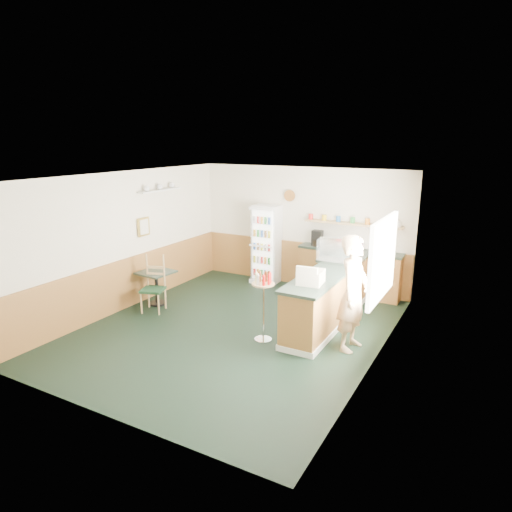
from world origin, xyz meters
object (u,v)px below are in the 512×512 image
Objects in this scene: condiment_stand at (263,297)px; cafe_table at (156,281)px; cash_register at (311,277)px; shopkeeper at (353,293)px; display_case at (340,251)px; cafe_chair at (155,282)px; drinks_fridge at (266,244)px.

condiment_stand is 1.69× the size of cafe_table.
cash_register is 3.46m from cafe_table.
cafe_table is at bearing 93.09° from shopkeeper.
display_case is 1.98m from condiment_stand.
cafe_table is (-2.71, 0.49, -0.28)m from condiment_stand.
cash_register is (0.00, -1.45, -0.11)m from display_case.
shopkeeper is 1.60× the size of condiment_stand.
cafe_chair is at bearing 96.76° from shopkeeper.
display_case is 1.45m from cash_register.
display_case reaches higher than cafe_chair.
shopkeeper is at bearing -1.05° from cafe_table.
drinks_fridge is at bearing 124.10° from cash_register.
drinks_fridge is 2.27× the size of display_case.
cash_register is 3.25m from cafe_chair.
cafe_chair is (-3.20, -1.57, -0.66)m from display_case.
display_case is at bearing 7.59° from cafe_chair.
cash_register is at bearing 27.15° from condiment_stand.
display_case is 0.43× the size of shopkeeper.
shopkeeper is (2.83, -2.48, 0.03)m from drinks_fridge.
condiment_stand is at bearing -23.79° from cafe_chair.
shopkeeper reaches higher than display_case.
cash_register is 0.22× the size of shopkeeper.
cafe_chair is at bearing -153.92° from display_case.
shopkeeper is at bearing -63.23° from display_case.
shopkeeper is at bearing -1.21° from cash_register.
display_case is 3.72m from cafe_table.
cash_register is 0.73m from shopkeeper.
drinks_fridge is 2.88m from cafe_chair.
condiment_stand reaches higher than cafe_table.
cafe_chair is (-3.90, -0.18, -0.36)m from shopkeeper.
display_case is 0.72× the size of cafe_chair.
condiment_stand is at bearing -63.39° from drinks_fridge.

